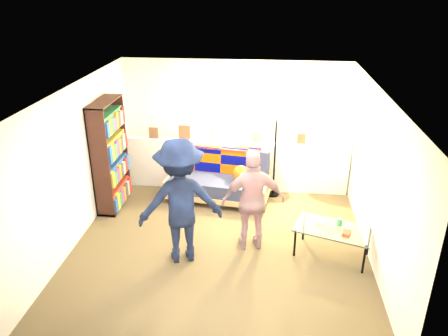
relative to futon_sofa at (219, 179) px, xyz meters
name	(u,v)px	position (x,y,z in m)	size (l,w,h in m)	color
ground	(221,237)	(0.19, -1.38, -0.38)	(5.00, 5.00, 0.00)	brown
room_shell	(224,130)	(0.19, -0.91, 1.29)	(4.60, 5.05, 2.45)	silver
half_wall_ledge	(232,165)	(0.19, 0.42, 0.12)	(4.45, 0.15, 1.00)	silver
ledge_decor	(220,132)	(-0.04, 0.40, 0.80)	(2.97, 0.02, 0.45)	brown
futon_sofa	(219,179)	(0.00, 0.00, 0.00)	(2.00, 1.15, 0.82)	tan
bookshelf	(110,158)	(-1.89, -0.45, 0.53)	(0.33, 0.98, 1.95)	black
coffee_table	(334,230)	(1.89, -1.69, 0.06)	(1.25, 0.94, 0.58)	black
floor_lamp	(275,139)	(1.01, 0.24, 0.76)	(0.37, 0.31, 1.61)	black
person_left	(180,202)	(-0.33, -1.97, 0.56)	(1.21, 0.70, 1.88)	black
person_right	(253,201)	(0.69, -1.57, 0.42)	(0.94, 0.39, 1.60)	pink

